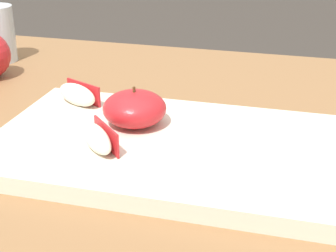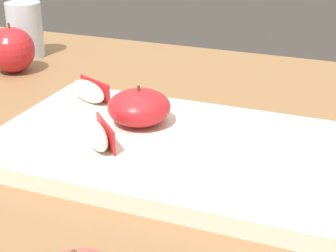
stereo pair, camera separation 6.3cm
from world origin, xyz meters
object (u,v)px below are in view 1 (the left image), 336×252
at_px(cutting_board, 168,149).
at_px(apple_wedge_near_knife, 97,138).
at_px(apple_wedge_left, 78,94).
at_px(apple_half_skin_up, 135,109).

bearing_deg(cutting_board, apple_wedge_near_knife, -148.56).
xyz_separation_m(apple_wedge_near_knife, apple_wedge_left, (-0.08, 0.13, 0.00)).
height_order(cutting_board, apple_wedge_left, apple_wedge_left).
bearing_deg(apple_half_skin_up, cutting_board, -33.62).
bearing_deg(apple_wedge_left, apple_half_skin_up, -24.41).
relative_size(cutting_board, apple_wedge_near_knife, 6.60).
bearing_deg(apple_wedge_left, apple_wedge_near_knife, -57.29).
height_order(cutting_board, apple_half_skin_up, apple_half_skin_up).
height_order(apple_wedge_near_knife, apple_wedge_left, same).
distance_m(cutting_board, apple_half_skin_up, 0.07).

